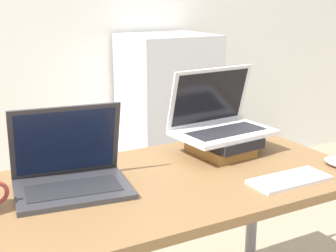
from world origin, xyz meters
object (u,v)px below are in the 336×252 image
object	(u,v)px
book_stack	(222,144)
wireless_keyboard	(290,180)
laptop_left	(70,173)
laptop_on_books	(219,120)
mini_fridge	(168,117)

from	to	relation	value
book_stack	wireless_keyboard	size ratio (longest dim) A/B	0.96
laptop_left	book_stack	world-z (taller)	laptop_left
laptop_left	laptop_on_books	world-z (taller)	laptop_on_books
laptop_left	wireless_keyboard	xyz separation A→B (m)	(0.63, -0.28, -0.04)
laptop_on_books	laptop_left	bearing A→B (deg)	-172.84
wireless_keyboard	mini_fridge	world-z (taller)	mini_fridge
laptop_left	mini_fridge	distance (m)	1.64
laptop_left	book_stack	xyz separation A→B (m)	(0.60, 0.05, -0.01)
laptop_on_books	book_stack	bearing A→B (deg)	-97.19
laptop_left	mini_fridge	world-z (taller)	mini_fridge
laptop_left	mini_fridge	size ratio (longest dim) A/B	0.35
laptop_left	laptop_on_books	bearing A→B (deg)	7.16
laptop_on_books	mini_fridge	bearing A→B (deg)	70.46
laptop_left	wireless_keyboard	bearing A→B (deg)	-24.11
wireless_keyboard	mini_fridge	xyz separation A→B (m)	(0.39, 1.54, -0.19)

